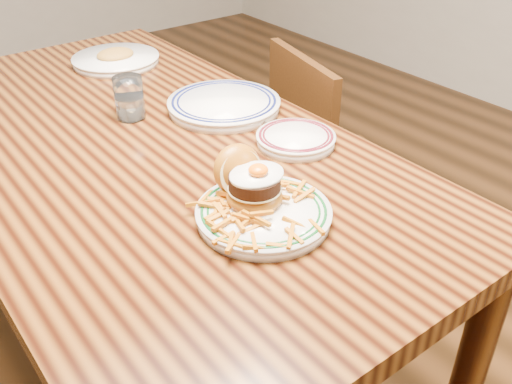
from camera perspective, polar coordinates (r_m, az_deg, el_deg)
floor at (r=1.84m, az=-8.99°, el=-16.10°), size 6.00×6.00×0.00m
table at (r=1.42m, az=-11.24°, el=1.97°), size 0.85×1.60×0.75m
chair_right at (r=1.88m, az=7.16°, el=2.71°), size 0.46×0.46×0.82m
main_plate at (r=1.06m, az=0.32°, el=-0.99°), size 0.25×0.26×0.12m
side_plate at (r=1.32m, az=4.00°, el=5.38°), size 0.18×0.20×0.03m
rear_plate at (r=1.49m, az=-3.22°, el=8.77°), size 0.29×0.29×0.03m
water_glass at (r=1.47m, az=-12.53°, el=8.94°), size 0.07×0.07×0.11m
far_plate at (r=1.87m, az=-13.84°, el=12.79°), size 0.27×0.27×0.05m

